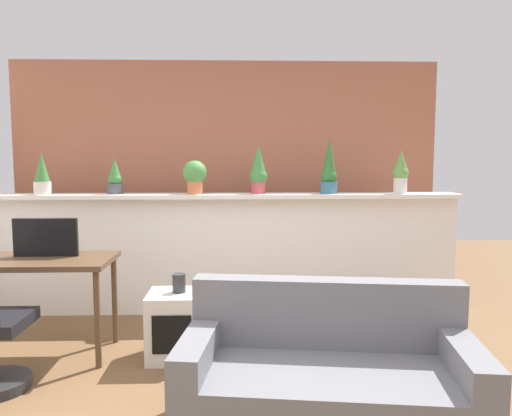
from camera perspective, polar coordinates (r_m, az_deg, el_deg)
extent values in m
cube|color=white|center=(4.88, -3.47, -5.37)|extent=(4.44, 0.16, 1.12)
cube|color=white|center=(4.76, -3.53, 1.39)|extent=(4.44, 0.31, 0.04)
cube|color=#AD664C|center=(5.39, -3.35, 3.11)|extent=(4.44, 0.10, 2.50)
cylinder|color=silver|center=(5.06, -23.06, 2.09)|extent=(0.16, 0.16, 0.12)
cone|color=#3D843D|center=(5.05, -23.15, 4.27)|extent=(0.14, 0.14, 0.27)
cylinder|color=#4C4C51|center=(4.92, -15.69, 2.11)|extent=(0.15, 0.15, 0.10)
sphere|color=#3D843D|center=(4.92, -15.71, 3.11)|extent=(0.13, 0.13, 0.13)
cone|color=#3D843D|center=(4.91, -15.75, 4.46)|extent=(0.11, 0.11, 0.18)
cylinder|color=#C66B42|center=(4.75, -6.95, 2.30)|extent=(0.14, 0.14, 0.12)
sphere|color=#4C9347|center=(4.75, -6.97, 4.03)|extent=(0.22, 0.22, 0.22)
cylinder|color=#B7474C|center=(4.77, 0.26, 2.31)|extent=(0.14, 0.14, 0.11)
sphere|color=#3D843D|center=(4.77, 0.26, 3.58)|extent=(0.17, 0.17, 0.17)
cone|color=#3D843D|center=(4.77, 0.27, 5.60)|extent=(0.14, 0.14, 0.27)
cylinder|color=#386B84|center=(4.83, 8.26, 2.32)|extent=(0.17, 0.17, 0.12)
sphere|color=#2D7033|center=(4.83, 8.28, 3.54)|extent=(0.15, 0.15, 0.15)
cone|color=#2D7033|center=(4.82, 8.31, 5.86)|extent=(0.13, 0.13, 0.33)
cylinder|color=silver|center=(4.99, 16.05, 2.45)|extent=(0.13, 0.13, 0.15)
sphere|color=#669E4C|center=(4.98, 16.09, 3.82)|extent=(0.15, 0.15, 0.15)
cone|color=#669E4C|center=(4.98, 16.13, 5.28)|extent=(0.13, 0.13, 0.19)
cylinder|color=brown|center=(3.83, -17.57, -11.98)|extent=(0.04, 0.04, 0.71)
cylinder|color=brown|center=(4.29, -15.75, -9.97)|extent=(0.04, 0.04, 0.71)
cube|color=brown|center=(4.13, -23.53, -5.53)|extent=(1.10, 0.60, 0.04)
cube|color=black|center=(4.16, -22.76, -3.09)|extent=(0.48, 0.04, 0.29)
cube|color=silver|center=(3.91, -9.14, -13.00)|extent=(0.40, 0.40, 0.50)
cube|color=black|center=(3.74, -9.51, -13.94)|extent=(0.28, 0.04, 0.28)
cylinder|color=#2D2D33|center=(3.83, -8.73, -8.43)|extent=(0.10, 0.10, 0.14)
cube|color=slate|center=(2.91, 8.11, -21.05)|extent=(1.65, 0.96, 0.40)
cube|color=slate|center=(3.03, 7.97, -11.70)|extent=(1.57, 0.36, 0.40)
cube|color=slate|center=(2.84, -6.58, -15.46)|extent=(0.26, 0.77, 0.16)
cube|color=slate|center=(2.91, 22.63, -15.39)|extent=(0.26, 0.77, 0.16)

